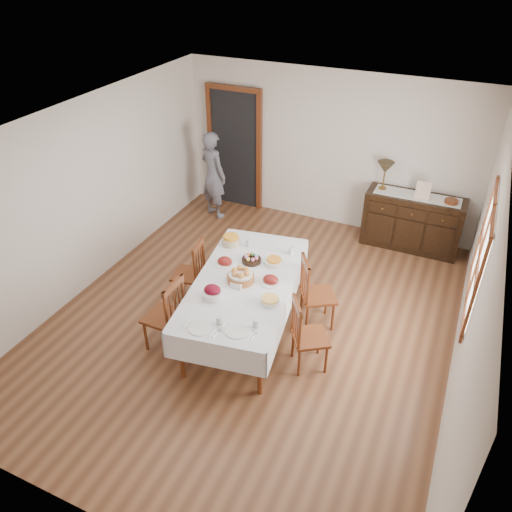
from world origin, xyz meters
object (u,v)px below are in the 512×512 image
at_px(person, 213,172).
at_px(table_lamp, 385,168).
at_px(sideboard, 412,222).
at_px(chair_left_near, 167,314).
at_px(chair_right_near, 306,334).
at_px(dining_table, 244,287).
at_px(chair_left_far, 191,272).
at_px(chair_right_far, 314,292).

xyz_separation_m(person, table_lamp, (2.85, 0.36, 0.43)).
distance_m(sideboard, table_lamp, 0.97).
bearing_deg(chair_left_near, chair_right_near, 104.73).
bearing_deg(table_lamp, chair_right_near, -91.78).
distance_m(dining_table, chair_right_near, 0.97).
bearing_deg(dining_table, table_lamp, 62.36).
xyz_separation_m(chair_left_far, table_lamp, (1.94, 2.71, 0.78)).
relative_size(chair_left_far, sideboard, 0.63).
distance_m(chair_right_near, chair_right_far, 0.77).
height_order(chair_left_near, chair_left_far, chair_left_near).
bearing_deg(chair_left_near, chair_left_far, -165.74).
bearing_deg(chair_right_near, chair_left_far, 40.35).
bearing_deg(chair_left_near, chair_right_far, 129.23).
bearing_deg(chair_right_far, chair_left_near, 96.27).
xyz_separation_m(chair_left_near, sideboard, (2.27, 3.60, -0.06)).
bearing_deg(person, chair_left_far, 133.94).
height_order(person, table_lamp, person).
bearing_deg(dining_table, chair_right_near, -25.39).
bearing_deg(chair_left_far, table_lamp, 134.73).
xyz_separation_m(chair_right_near, sideboard, (0.65, 3.21, -0.03)).
distance_m(chair_left_near, table_lamp, 4.09).
relative_size(chair_right_near, person, 0.58).
xyz_separation_m(chair_left_far, sideboard, (2.49, 2.68, -0.02)).
height_order(dining_table, chair_right_far, chair_right_far).
relative_size(chair_right_near, sideboard, 0.63).
xyz_separation_m(chair_left_far, chair_right_near, (1.84, -0.54, 0.00)).
distance_m(chair_left_near, chair_right_far, 1.86).
relative_size(person, table_lamp, 3.58).
bearing_deg(chair_left_near, sideboard, 149.02).
xyz_separation_m(chair_left_far, chair_right_far, (1.68, 0.22, 0.03)).
distance_m(chair_left_near, person, 3.47).
relative_size(chair_left_near, chair_left_far, 1.08).
height_order(chair_left_far, person, person).
height_order(dining_table, chair_left_near, chair_left_near).
bearing_deg(sideboard, dining_table, -117.85).
height_order(chair_left_near, chair_right_near, chair_left_near).
height_order(chair_left_far, table_lamp, table_lamp).
bearing_deg(person, chair_left_near, 131.69).
relative_size(chair_right_near, table_lamp, 2.06).
xyz_separation_m(chair_right_near, table_lamp, (0.10, 3.24, 0.78)).
bearing_deg(sideboard, chair_right_far, -108.15).
relative_size(dining_table, chair_left_near, 2.40).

